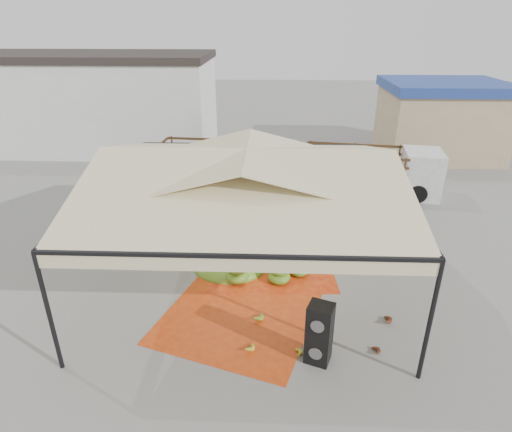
{
  "coord_description": "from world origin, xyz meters",
  "views": [
    {
      "loc": [
        0.69,
        -11.18,
        7.23
      ],
      "look_at": [
        0.2,
        1.5,
        1.3
      ],
      "focal_mm": 30.0,
      "sensor_mm": 36.0,
      "label": 1
    }
  ],
  "objects_px": {
    "banana_heap": "(247,232)",
    "vendor": "(258,198)",
    "truck_right": "(377,166)",
    "speaker_stack": "(319,334)",
    "truck_left": "(231,160)"
  },
  "relations": [
    {
      "from": "banana_heap",
      "to": "truck_right",
      "type": "relative_size",
      "value": 1.0
    },
    {
      "from": "speaker_stack",
      "to": "truck_right",
      "type": "relative_size",
      "value": 0.25
    },
    {
      "from": "speaker_stack",
      "to": "truck_left",
      "type": "bearing_deg",
      "value": 125.99
    },
    {
      "from": "speaker_stack",
      "to": "truck_left",
      "type": "distance_m",
      "value": 11.47
    },
    {
      "from": "banana_heap",
      "to": "truck_left",
      "type": "bearing_deg",
      "value": 99.9
    },
    {
      "from": "speaker_stack",
      "to": "banana_heap",
      "type": "bearing_deg",
      "value": 131.66
    },
    {
      "from": "truck_left",
      "to": "truck_right",
      "type": "distance_m",
      "value": 6.51
    },
    {
      "from": "banana_heap",
      "to": "vendor",
      "type": "height_order",
      "value": "vendor"
    },
    {
      "from": "speaker_stack",
      "to": "vendor",
      "type": "xyz_separation_m",
      "value": [
        -1.66,
        7.9,
        -0.02
      ]
    },
    {
      "from": "vendor",
      "to": "truck_left",
      "type": "bearing_deg",
      "value": -82.29
    },
    {
      "from": "truck_left",
      "to": "banana_heap",
      "type": "bearing_deg",
      "value": -75.25
    },
    {
      "from": "speaker_stack",
      "to": "vendor",
      "type": "relative_size",
      "value": 1.02
    },
    {
      "from": "truck_right",
      "to": "banana_heap",
      "type": "bearing_deg",
      "value": -126.27
    },
    {
      "from": "speaker_stack",
      "to": "truck_right",
      "type": "bearing_deg",
      "value": 92.6
    },
    {
      "from": "truck_left",
      "to": "truck_right",
      "type": "height_order",
      "value": "truck_left"
    }
  ]
}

